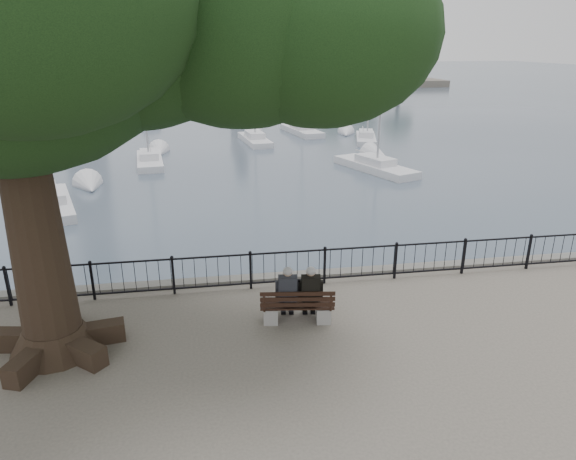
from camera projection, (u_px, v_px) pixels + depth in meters
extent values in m
cube|color=#5C5952|center=(285.00, 294.00, 14.48)|extent=(200.00, 0.40, 1.20)
plane|color=#384656|center=(212.00, 79.00, 107.40)|extent=(260.00, 260.00, 0.00)
cube|color=black|center=(288.00, 252.00, 13.51)|extent=(22.00, 0.04, 0.04)
cube|color=black|center=(288.00, 281.00, 13.79)|extent=(22.00, 0.04, 0.04)
cube|color=gray|center=(271.00, 314.00, 12.00)|extent=(0.39, 0.47, 0.39)
cube|color=gray|center=(323.00, 313.00, 12.03)|extent=(0.39, 0.47, 0.39)
cube|color=black|center=(297.00, 305.00, 11.93)|extent=(1.75, 0.70, 0.04)
cube|color=black|center=(298.00, 299.00, 11.60)|extent=(1.69, 0.27, 0.38)
cube|color=black|center=(288.00, 301.00, 11.90)|extent=(0.38, 0.33, 0.23)
cube|color=black|center=(288.00, 289.00, 11.68)|extent=(0.44, 0.28, 0.57)
sphere|color=tan|center=(288.00, 272.00, 11.58)|extent=(0.22, 0.22, 0.22)
ellipsoid|color=gray|center=(288.00, 271.00, 11.54)|extent=(0.23, 0.23, 0.19)
cube|color=black|center=(287.00, 307.00, 12.27)|extent=(0.36, 0.45, 0.43)
cube|color=black|center=(310.00, 300.00, 11.91)|extent=(0.38, 0.33, 0.23)
cube|color=black|center=(311.00, 288.00, 11.69)|extent=(0.44, 0.28, 0.57)
sphere|color=tan|center=(311.00, 272.00, 11.59)|extent=(0.22, 0.22, 0.22)
ellipsoid|color=gray|center=(311.00, 271.00, 11.56)|extent=(0.23, 0.23, 0.19)
cube|color=black|center=(309.00, 307.00, 12.28)|extent=(0.36, 0.45, 0.43)
cone|color=black|center=(55.00, 338.00, 10.88)|extent=(1.86, 1.86, 0.55)
cone|color=black|center=(31.00, 203.00, 9.85)|extent=(1.20, 1.20, 6.55)
ellipsoid|color=black|center=(0.00, 32.00, 8.80)|extent=(6.33, 6.33, 4.94)
ellipsoid|color=black|center=(125.00, 8.00, 9.36)|extent=(5.68, 5.68, 4.43)
ellipsoid|color=black|center=(241.00, 21.00, 9.44)|extent=(5.02, 5.02, 3.92)
ellipsoid|color=black|center=(321.00, 33.00, 9.32)|extent=(4.37, 4.37, 3.41)
cube|color=#5C5952|center=(79.00, 97.00, 66.49)|extent=(9.28, 9.28, 1.40)
cone|color=gray|center=(65.00, 0.00, 62.54)|extent=(5.94, 5.94, 22.27)
cube|color=#5C5952|center=(239.00, 104.00, 58.33)|extent=(5.62, 5.62, 1.40)
cube|color=gray|center=(239.00, 83.00, 57.52)|extent=(2.06, 2.43, 3.75)
cube|color=#5C5952|center=(238.00, 64.00, 56.83)|extent=(2.43, 2.80, 0.30)
cube|color=gray|center=(238.00, 56.00, 56.81)|extent=(1.22, 2.06, 1.31)
cube|color=gray|center=(238.00, 50.00, 55.72)|extent=(1.40, 0.94, 1.50)
sphere|color=gray|center=(238.00, 40.00, 55.02)|extent=(1.59, 1.59, 1.59)
cube|color=silver|center=(53.00, 206.00, 23.59)|extent=(3.22, 5.91, 0.63)
cube|color=silver|center=(51.00, 196.00, 23.42)|extent=(1.81, 2.56, 0.48)
cylinder|color=#B3B4B7|center=(32.00, 97.00, 21.61)|extent=(0.13, 0.13, 9.26)
cube|color=silver|center=(150.00, 162.00, 32.27)|extent=(2.10, 5.52, 0.60)
cube|color=silver|center=(149.00, 154.00, 32.10)|extent=(1.34, 2.30, 0.45)
cylinder|color=#B3B4B7|center=(139.00, 58.00, 29.84)|extent=(0.12, 0.12, 11.92)
cube|color=silver|center=(375.00, 169.00, 30.59)|extent=(3.79, 6.23, 0.67)
cube|color=silver|center=(375.00, 161.00, 30.42)|extent=(2.05, 2.74, 0.50)
cylinder|color=#B3B4B7|center=(383.00, 63.00, 28.22)|extent=(0.13, 0.13, 11.43)
cube|color=silver|center=(366.00, 140.00, 39.83)|extent=(2.72, 5.30, 0.57)
cube|color=silver|center=(366.00, 133.00, 39.66)|extent=(1.56, 2.28, 0.43)
cylinder|color=#B3B4B7|center=(370.00, 80.00, 38.04)|extent=(0.11, 0.11, 8.34)
cube|color=silver|center=(15.00, 153.00, 35.04)|extent=(2.22, 5.74, 0.62)
cube|color=silver|center=(14.00, 146.00, 34.87)|extent=(1.41, 2.40, 0.47)
cube|color=silver|center=(255.00, 141.00, 39.22)|extent=(2.27, 5.70, 0.62)
cube|color=silver|center=(255.00, 135.00, 39.04)|extent=(1.42, 2.39, 0.46)
cylinder|color=#B3B4B7|center=(253.00, 58.00, 36.85)|extent=(0.12, 0.12, 11.51)
cube|color=silver|center=(302.00, 132.00, 43.22)|extent=(2.85, 6.25, 0.67)
cube|color=silver|center=(302.00, 126.00, 43.05)|extent=(1.70, 2.66, 0.50)
cylinder|color=#B3B4B7|center=(303.00, 62.00, 40.99)|extent=(0.13, 0.13, 10.60)
cube|color=silver|center=(148.00, 125.00, 47.02)|extent=(2.65, 5.21, 0.56)
cube|color=silver|center=(147.00, 119.00, 46.85)|extent=(1.52, 2.24, 0.42)
cylinder|color=#B3B4B7|center=(141.00, 51.00, 44.56)|extent=(0.11, 0.11, 12.24)
cube|color=#5A544B|center=(359.00, 84.00, 89.61)|extent=(30.00, 8.00, 1.20)
cylinder|color=black|center=(334.00, 69.00, 86.16)|extent=(0.70, 0.70, 4.00)
ellipsoid|color=black|center=(335.00, 44.00, 84.78)|extent=(5.20, 5.20, 4.16)
cylinder|color=black|center=(365.00, 69.00, 88.90)|extent=(0.70, 0.70, 4.00)
ellipsoid|color=black|center=(366.00, 44.00, 87.53)|extent=(5.20, 5.20, 4.16)
cylinder|color=black|center=(400.00, 69.00, 88.87)|extent=(0.70, 0.70, 4.00)
ellipsoid|color=black|center=(402.00, 44.00, 87.50)|extent=(5.20, 5.20, 4.16)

